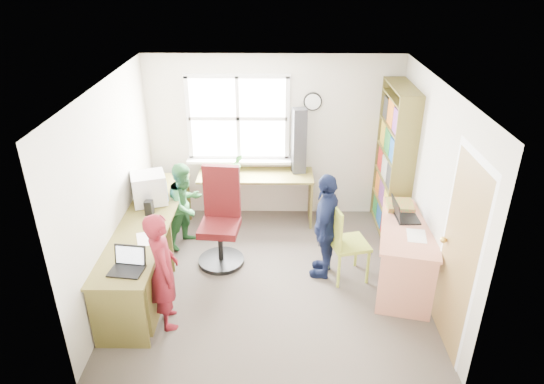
# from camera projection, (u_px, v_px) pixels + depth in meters

# --- Properties ---
(room) EXTENTS (3.64, 3.44, 2.44)m
(room) POSITION_uv_depth(u_px,v_px,m) (273.00, 185.00, 5.56)
(room) COLOR #453D36
(room) RESTS_ON ground
(l_desk) EXTENTS (2.38, 2.95, 0.75)m
(l_desk) POSITION_uv_depth(u_px,v_px,m) (158.00, 258.00, 5.57)
(l_desk) COLOR brown
(l_desk) RESTS_ON ground
(right_desk) EXTENTS (0.92, 1.48, 0.79)m
(right_desk) POSITION_uv_depth(u_px,v_px,m) (407.00, 241.00, 5.67)
(right_desk) COLOR tan
(right_desk) RESTS_ON ground
(bookshelf) EXTENTS (0.30, 1.02, 2.10)m
(bookshelf) POSITION_uv_depth(u_px,v_px,m) (393.00, 165.00, 6.61)
(bookshelf) COLOR brown
(bookshelf) RESTS_ON ground
(swivel_chair) EXTENTS (0.64, 0.64, 1.27)m
(swivel_chair) POSITION_uv_depth(u_px,v_px,m) (221.00, 223.00, 6.12)
(swivel_chair) COLOR black
(swivel_chair) RESTS_ON ground
(wooden_chair) EXTENTS (0.52, 0.52, 0.99)m
(wooden_chair) POSITION_uv_depth(u_px,v_px,m) (344.00, 240.00, 5.77)
(wooden_chair) COLOR #B4C642
(wooden_chair) RESTS_ON ground
(crt_monitor) EXTENTS (0.50, 0.48, 0.40)m
(crt_monitor) POSITION_uv_depth(u_px,v_px,m) (149.00, 189.00, 6.07)
(crt_monitor) COLOR silver
(crt_monitor) RESTS_ON l_desk
(laptop_left) EXTENTS (0.36, 0.32, 0.23)m
(laptop_left) POSITION_uv_depth(u_px,v_px,m) (128.00, 264.00, 4.86)
(laptop_left) COLOR black
(laptop_left) RESTS_ON l_desk
(laptop_right) EXTENTS (0.30, 0.36, 0.24)m
(laptop_right) POSITION_uv_depth(u_px,v_px,m) (402.00, 214.00, 5.71)
(laptop_right) COLOR black
(laptop_right) RESTS_ON right_desk
(speaker_a) EXTENTS (0.10, 0.10, 0.18)m
(speaker_a) POSITION_uv_depth(u_px,v_px,m) (149.00, 208.00, 5.86)
(speaker_a) COLOR black
(speaker_a) RESTS_ON l_desk
(speaker_b) EXTENTS (0.10, 0.10, 0.18)m
(speaker_b) POSITION_uv_depth(u_px,v_px,m) (162.00, 186.00, 6.39)
(speaker_b) COLOR black
(speaker_b) RESTS_ON l_desk
(cd_tower) EXTENTS (0.22, 0.20, 0.95)m
(cd_tower) POSITION_uv_depth(u_px,v_px,m) (299.00, 141.00, 6.83)
(cd_tower) COLOR black
(cd_tower) RESTS_ON l_desk
(game_box) EXTENTS (0.34, 0.34, 0.06)m
(game_box) POSITION_uv_depth(u_px,v_px,m) (400.00, 205.00, 5.95)
(game_box) COLOR red
(game_box) RESTS_ON right_desk
(paper_a) EXTENTS (0.30, 0.36, 0.00)m
(paper_a) POSITION_uv_depth(u_px,v_px,m) (147.00, 239.00, 5.39)
(paper_a) COLOR white
(paper_a) RESTS_ON l_desk
(paper_b) EXTENTS (0.25, 0.32, 0.00)m
(paper_b) POSITION_uv_depth(u_px,v_px,m) (416.00, 236.00, 5.37)
(paper_b) COLOR white
(paper_b) RESTS_ON right_desk
(potted_plant) EXTENTS (0.21, 0.18, 0.31)m
(potted_plant) POSITION_uv_depth(u_px,v_px,m) (237.00, 164.00, 6.88)
(potted_plant) COLOR #307A32
(potted_plant) RESTS_ON l_desk
(person_red) EXTENTS (0.46, 0.56, 1.33)m
(person_red) POSITION_uv_depth(u_px,v_px,m) (163.00, 271.00, 5.00)
(person_red) COLOR maroon
(person_red) RESTS_ON ground
(person_green) EXTENTS (0.69, 0.73, 1.18)m
(person_green) POSITION_uv_depth(u_px,v_px,m) (186.00, 205.00, 6.45)
(person_green) COLOR #296732
(person_green) RESTS_ON ground
(person_navy) EXTENTS (0.52, 0.85, 1.35)m
(person_navy) POSITION_uv_depth(u_px,v_px,m) (326.00, 226.00, 5.80)
(person_navy) COLOR #131B3C
(person_navy) RESTS_ON ground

